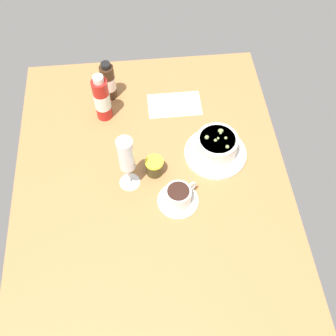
{
  "coord_description": "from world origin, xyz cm",
  "views": [
    {
      "loc": [
        -65.78,
        1.58,
        107.79
      ],
      "look_at": [
        -0.28,
        -4.88,
        8.18
      ],
      "focal_mm": 44.24,
      "sensor_mm": 36.0,
      "label": 1
    }
  ],
  "objects_px": {
    "wine_glass": "(126,157)",
    "jam_jar": "(154,167)",
    "coffee_cup": "(178,196)",
    "cutlery_setting": "(173,104)",
    "sauce_bottle_brown": "(108,82)",
    "sauce_bottle_red": "(102,99)",
    "porridge_bowl": "(216,147)"
  },
  "relations": [
    {
      "from": "porridge_bowl",
      "to": "sauce_bottle_red",
      "type": "height_order",
      "value": "sauce_bottle_red"
    },
    {
      "from": "wine_glass",
      "to": "jam_jar",
      "type": "distance_m",
      "value": 0.14
    },
    {
      "from": "cutlery_setting",
      "to": "jam_jar",
      "type": "bearing_deg",
      "value": 162.36
    },
    {
      "from": "wine_glass",
      "to": "sauce_bottle_red",
      "type": "relative_size",
      "value": 1.14
    },
    {
      "from": "wine_glass",
      "to": "porridge_bowl",
      "type": "bearing_deg",
      "value": -74.31
    },
    {
      "from": "porridge_bowl",
      "to": "sauce_bottle_brown",
      "type": "distance_m",
      "value": 0.44
    },
    {
      "from": "cutlery_setting",
      "to": "jam_jar",
      "type": "height_order",
      "value": "jam_jar"
    },
    {
      "from": "cutlery_setting",
      "to": "jam_jar",
      "type": "xyz_separation_m",
      "value": [
        -0.27,
        0.09,
        0.03
      ]
    },
    {
      "from": "porridge_bowl",
      "to": "jam_jar",
      "type": "xyz_separation_m",
      "value": [
        -0.05,
        0.2,
        -0.01
      ]
    },
    {
      "from": "porridge_bowl",
      "to": "sauce_bottle_brown",
      "type": "relative_size",
      "value": 1.31
    },
    {
      "from": "coffee_cup",
      "to": "sauce_bottle_brown",
      "type": "distance_m",
      "value": 0.48
    },
    {
      "from": "coffee_cup",
      "to": "sauce_bottle_red",
      "type": "bearing_deg",
      "value": 30.87
    },
    {
      "from": "coffee_cup",
      "to": "wine_glass",
      "type": "relative_size",
      "value": 0.59
    },
    {
      "from": "porridge_bowl",
      "to": "cutlery_setting",
      "type": "xyz_separation_m",
      "value": [
        0.22,
        0.11,
        -0.04
      ]
    },
    {
      "from": "cutlery_setting",
      "to": "sauce_bottle_brown",
      "type": "distance_m",
      "value": 0.23
    },
    {
      "from": "jam_jar",
      "to": "sauce_bottle_brown",
      "type": "bearing_deg",
      "value": 21.18
    },
    {
      "from": "wine_glass",
      "to": "sauce_bottle_red",
      "type": "height_order",
      "value": "wine_glass"
    },
    {
      "from": "coffee_cup",
      "to": "jam_jar",
      "type": "distance_m",
      "value": 0.13
    },
    {
      "from": "wine_glass",
      "to": "sauce_bottle_red",
      "type": "distance_m",
      "value": 0.29
    },
    {
      "from": "cutlery_setting",
      "to": "wine_glass",
      "type": "distance_m",
      "value": 0.37
    },
    {
      "from": "jam_jar",
      "to": "sauce_bottle_brown",
      "type": "height_order",
      "value": "sauce_bottle_brown"
    },
    {
      "from": "porridge_bowl",
      "to": "sauce_bottle_brown",
      "type": "height_order",
      "value": "sauce_bottle_brown"
    },
    {
      "from": "porridge_bowl",
      "to": "cutlery_setting",
      "type": "relative_size",
      "value": 1.08
    },
    {
      "from": "jam_jar",
      "to": "sauce_bottle_red",
      "type": "distance_m",
      "value": 0.29
    },
    {
      "from": "porridge_bowl",
      "to": "cutlery_setting",
      "type": "height_order",
      "value": "porridge_bowl"
    },
    {
      "from": "cutlery_setting",
      "to": "coffee_cup",
      "type": "bearing_deg",
      "value": 176.27
    },
    {
      "from": "sauce_bottle_brown",
      "to": "coffee_cup",
      "type": "bearing_deg",
      "value": -156.73
    },
    {
      "from": "porridge_bowl",
      "to": "wine_glass",
      "type": "height_order",
      "value": "wine_glass"
    },
    {
      "from": "cutlery_setting",
      "to": "wine_glass",
      "type": "height_order",
      "value": "wine_glass"
    },
    {
      "from": "jam_jar",
      "to": "wine_glass",
      "type": "bearing_deg",
      "value": 111.56
    },
    {
      "from": "sauce_bottle_brown",
      "to": "sauce_bottle_red",
      "type": "bearing_deg",
      "value": 167.14
    },
    {
      "from": "wine_glass",
      "to": "cutlery_setting",
      "type": "bearing_deg",
      "value": -28.6
    }
  ]
}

